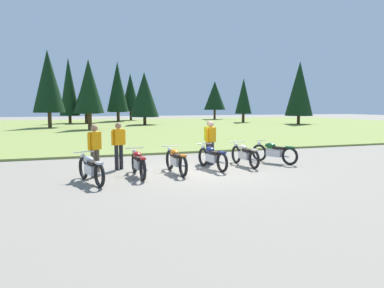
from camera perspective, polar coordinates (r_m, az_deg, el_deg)
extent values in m
plane|color=gray|center=(12.46, 0.90, -4.40)|extent=(140.00, 140.00, 0.00)
cube|color=olive|center=(38.48, -12.71, 2.60)|extent=(80.00, 44.00, 0.10)
cylinder|color=#47331E|center=(44.93, 16.43, 3.60)|extent=(0.36, 0.36, 1.08)
cone|color=black|center=(44.94, 16.57, 8.36)|extent=(3.23, 3.23, 6.37)
cylinder|color=#47331E|center=(46.72, -16.30, 3.82)|extent=(0.36, 0.36, 1.30)
cone|color=black|center=(46.71, -16.41, 7.37)|extent=(3.36, 3.36, 4.48)
cylinder|color=#47331E|center=(47.62, -18.66, 3.64)|extent=(0.36, 0.36, 1.05)
cone|color=black|center=(47.65, -18.83, 8.54)|extent=(2.40, 2.40, 7.10)
cylinder|color=#47331E|center=(58.45, 3.59, 4.61)|extent=(0.36, 0.36, 1.63)
cone|color=black|center=(58.45, 3.61, 7.64)|extent=(3.44, 3.44, 4.54)
cylinder|color=#47331E|center=(34.29, -15.79, 3.38)|extent=(0.36, 0.36, 1.61)
cone|color=black|center=(34.30, -15.95, 8.76)|extent=(2.62, 2.62, 4.83)
cylinder|color=#47331E|center=(41.87, -7.45, 3.58)|extent=(0.36, 0.36, 1.00)
cone|color=black|center=(41.85, -7.51, 7.72)|extent=(3.27, 3.27, 5.05)
cylinder|color=#47331E|center=(50.64, -11.58, 4.19)|extent=(0.36, 0.36, 1.47)
cone|color=black|center=(50.68, -11.68, 8.71)|extent=(2.93, 2.93, 6.53)
cylinder|color=#47331E|center=(38.66, -21.50, 3.46)|extent=(0.36, 0.36, 1.60)
cone|color=black|center=(38.71, -21.72, 9.18)|extent=(3.07, 3.07, 6.13)
cylinder|color=#47331E|center=(48.02, 8.07, 4.02)|extent=(0.36, 0.36, 1.24)
cone|color=black|center=(48.01, 8.12, 7.49)|extent=(2.17, 2.17, 4.58)
cylinder|color=#47331E|center=(55.44, -9.61, 4.36)|extent=(0.36, 0.36, 1.45)
cone|color=black|center=(55.46, -9.68, 8.01)|extent=(2.80, 2.80, 5.62)
cylinder|color=#47331E|center=(53.04, -11.52, 4.22)|extent=(0.36, 0.36, 1.38)
cone|color=black|center=(53.08, -11.62, 8.83)|extent=(2.52, 2.52, 7.16)
torus|color=black|center=(11.64, -16.75, -3.64)|extent=(0.28, 0.70, 0.70)
torus|color=black|center=(10.33, -14.39, -4.78)|extent=(0.28, 0.70, 0.70)
cube|color=silver|center=(10.97, -15.65, -3.92)|extent=(0.36, 0.67, 0.28)
ellipsoid|color=#B7B7BC|center=(11.10, -15.99, -2.36)|extent=(0.38, 0.53, 0.22)
cube|color=black|center=(10.73, -15.30, -2.94)|extent=(0.34, 0.52, 0.10)
cube|color=#B7B7BC|center=(10.27, -14.44, -2.92)|extent=(0.22, 0.35, 0.06)
cylinder|color=silver|center=(11.47, -16.67, -1.20)|extent=(0.61, 0.20, 0.03)
sphere|color=silver|center=(11.60, -16.84, -1.78)|extent=(0.14, 0.14, 0.14)
cylinder|color=silver|center=(10.76, -14.41, -4.63)|extent=(0.21, 0.55, 0.07)
torus|color=black|center=(12.36, -9.05, -2.91)|extent=(0.10, 0.70, 0.70)
torus|color=black|center=(11.00, -7.76, -3.99)|extent=(0.10, 0.70, 0.70)
cube|color=silver|center=(11.67, -8.45, -3.17)|extent=(0.20, 0.64, 0.28)
ellipsoid|color=#AD1919|center=(11.81, -8.63, -1.70)|extent=(0.26, 0.48, 0.22)
cube|color=black|center=(11.43, -8.26, -2.25)|extent=(0.22, 0.48, 0.10)
cube|color=#AD1919|center=(10.95, -7.79, -2.24)|extent=(0.14, 0.32, 0.06)
cylinder|color=silver|center=(12.19, -9.01, -0.61)|extent=(0.62, 0.03, 0.03)
sphere|color=silver|center=(12.33, -9.10, -1.15)|extent=(0.14, 0.14, 0.14)
cylinder|color=silver|center=(11.43, -7.47, -3.87)|extent=(0.07, 0.55, 0.07)
torus|color=black|center=(12.80, -3.54, -2.53)|extent=(0.13, 0.70, 0.70)
torus|color=black|center=(11.49, -1.41, -3.51)|extent=(0.13, 0.70, 0.70)
cube|color=silver|center=(12.14, -2.53, -2.76)|extent=(0.22, 0.65, 0.28)
ellipsoid|color=orange|center=(12.27, -2.81, -1.35)|extent=(0.28, 0.49, 0.22)
cube|color=black|center=(11.90, -2.20, -1.86)|extent=(0.24, 0.49, 0.10)
cube|color=orange|center=(11.44, -1.42, -1.83)|extent=(0.15, 0.33, 0.06)
cylinder|color=silver|center=(12.64, -3.41, -0.31)|extent=(0.62, 0.06, 0.03)
sphere|color=silver|center=(12.77, -3.57, -0.83)|extent=(0.14, 0.14, 0.14)
cylinder|color=silver|center=(11.92, -1.43, -3.40)|extent=(0.09, 0.55, 0.07)
torus|color=black|center=(13.52, 1.78, -2.07)|extent=(0.18, 0.71, 0.70)
torus|color=black|center=(12.30, 4.78, -2.89)|extent=(0.18, 0.71, 0.70)
cube|color=silver|center=(12.90, 3.21, -2.24)|extent=(0.27, 0.66, 0.28)
ellipsoid|color=navy|center=(13.02, 2.84, -0.92)|extent=(0.31, 0.51, 0.22)
cube|color=black|center=(12.68, 3.70, -1.39)|extent=(0.27, 0.50, 0.10)
cube|color=navy|center=(12.26, 4.79, -1.32)|extent=(0.18, 0.33, 0.06)
cylinder|color=silver|center=(13.37, 1.99, 0.04)|extent=(0.62, 0.10, 0.03)
sphere|color=silver|center=(13.49, 1.75, -0.46)|extent=(0.14, 0.14, 0.14)
cylinder|color=silver|center=(12.72, 4.41, -2.82)|extent=(0.13, 0.55, 0.07)
torus|color=black|center=(14.34, 6.97, -1.65)|extent=(0.12, 0.70, 0.70)
torus|color=black|center=(13.12, 9.77, -2.40)|extent=(0.12, 0.70, 0.70)
cube|color=silver|center=(13.72, 8.31, -1.80)|extent=(0.21, 0.64, 0.28)
ellipsoid|color=beige|center=(13.84, 7.97, -0.56)|extent=(0.27, 0.49, 0.22)
cube|color=black|center=(13.50, 8.77, -0.99)|extent=(0.23, 0.48, 0.10)
cube|color=beige|center=(13.08, 9.80, -0.93)|extent=(0.15, 0.32, 0.06)
cylinder|color=silver|center=(14.19, 7.18, 0.35)|extent=(0.62, 0.05, 0.03)
sphere|color=silver|center=(14.31, 6.96, -0.13)|extent=(0.14, 0.14, 0.14)
cylinder|color=silver|center=(13.54, 9.43, -2.35)|extent=(0.08, 0.55, 0.07)
torus|color=black|center=(15.02, 10.55, -1.36)|extent=(0.39, 0.68, 0.70)
torus|color=black|center=(14.26, 15.16, -1.85)|extent=(0.39, 0.68, 0.70)
cube|color=silver|center=(14.62, 12.80, -1.41)|extent=(0.45, 0.66, 0.28)
ellipsoid|color=#144C23|center=(14.69, 12.24, -0.26)|extent=(0.44, 0.55, 0.22)
cube|color=black|center=(14.48, 13.55, -0.62)|extent=(0.40, 0.53, 0.10)
cube|color=#144C23|center=(14.22, 15.19, -0.49)|extent=(0.26, 0.35, 0.06)
cylinder|color=silver|center=(14.90, 10.91, 0.55)|extent=(0.57, 0.29, 0.03)
sphere|color=silver|center=(14.98, 10.52, 0.09)|extent=(0.14, 0.14, 0.14)
cylinder|color=silver|center=(14.59, 14.08, -1.85)|extent=(0.30, 0.53, 0.07)
cylinder|color=black|center=(14.53, 2.47, -1.15)|extent=(0.14, 0.14, 0.88)
cylinder|color=black|center=(14.41, 3.02, -1.21)|extent=(0.14, 0.14, 0.88)
cube|color=#D8EA19|center=(14.39, 2.76, 1.66)|extent=(0.36, 0.42, 0.56)
sphere|color=tan|center=(14.37, 2.76, 3.26)|extent=(0.22, 0.22, 0.22)
cylinder|color=#D8EA19|center=(14.55, 2.07, 1.63)|extent=(0.09, 0.09, 0.52)
cylinder|color=#D8EA19|center=(14.25, 3.46, 1.54)|extent=(0.09, 0.09, 0.52)
cylinder|color=#2D2D38|center=(13.91, 3.20, -1.47)|extent=(0.14, 0.14, 0.88)
cylinder|color=#2D2D38|center=(13.77, 2.75, -1.55)|extent=(0.14, 0.14, 0.88)
cube|color=orange|center=(13.76, 2.99, 1.46)|extent=(0.42, 0.37, 0.56)
sphere|color=tan|center=(13.74, 3.00, 3.13)|extent=(0.22, 0.22, 0.22)
cylinder|color=orange|center=(13.95, 3.57, 1.44)|extent=(0.09, 0.09, 0.52)
cylinder|color=orange|center=(13.58, 2.40, 1.32)|extent=(0.09, 0.09, 0.52)
cylinder|color=#4C4233|center=(11.93, -14.69, -2.92)|extent=(0.14, 0.14, 0.88)
cylinder|color=#4C4233|center=(11.81, -15.32, -3.02)|extent=(0.14, 0.14, 0.88)
cube|color=orange|center=(11.78, -15.10, 0.49)|extent=(0.42, 0.40, 0.56)
sphere|color=#9E7051|center=(11.75, -15.15, 2.43)|extent=(0.22, 0.22, 0.22)
cylinder|color=orange|center=(11.94, -14.29, 0.49)|extent=(0.09, 0.09, 0.52)
cylinder|color=orange|center=(11.63, -15.93, 0.30)|extent=(0.09, 0.09, 0.52)
cylinder|color=black|center=(13.05, -11.80, -2.09)|extent=(0.14, 0.14, 0.88)
cylinder|color=black|center=(13.14, -11.10, -2.02)|extent=(0.14, 0.14, 0.88)
cube|color=orange|center=(13.02, -11.52, 1.09)|extent=(0.41, 0.33, 0.56)
sphere|color=#9E7051|center=(12.99, -11.55, 2.85)|extent=(0.22, 0.22, 0.22)
cylinder|color=orange|center=(12.91, -12.42, 0.94)|extent=(0.09, 0.09, 0.52)
cylinder|color=orange|center=(13.13, -10.63, 1.06)|extent=(0.09, 0.09, 0.52)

